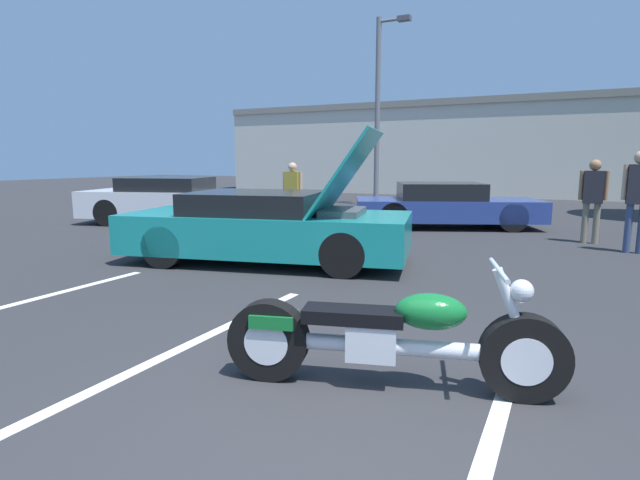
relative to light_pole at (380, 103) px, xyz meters
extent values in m
plane|color=#2D2D30|center=(5.22, -14.95, -3.64)|extent=(80.00, 80.00, 0.00)
cube|color=white|center=(3.27, -14.22, -3.63)|extent=(0.12, 4.64, 0.01)
cube|color=white|center=(5.96, -14.22, -3.63)|extent=(0.12, 4.64, 0.01)
cube|color=beige|center=(5.22, 8.05, -1.44)|extent=(32.00, 4.00, 4.40)
cube|color=gray|center=(5.22, 8.05, 0.61)|extent=(32.00, 4.20, 0.30)
cylinder|color=slate|center=(-0.09, 0.00, -0.37)|extent=(0.18, 0.18, 6.53)
cylinder|color=slate|center=(0.36, 0.00, 2.74)|extent=(0.90, 0.10, 0.10)
cube|color=#4C4C51|center=(0.81, 0.00, 2.74)|extent=(0.44, 0.28, 0.16)
cylinder|color=black|center=(6.07, -13.60, -3.33)|extent=(0.63, 0.32, 0.61)
cylinder|color=black|center=(4.30, -14.10, -3.33)|extent=(0.63, 0.32, 0.61)
cylinder|color=silver|center=(6.07, -13.60, -3.33)|extent=(0.37, 0.26, 0.34)
cylinder|color=silver|center=(4.30, -14.10, -3.33)|extent=(0.37, 0.26, 0.34)
cylinder|color=silver|center=(5.18, -13.85, -3.31)|extent=(1.54, 0.55, 0.12)
cube|color=silver|center=(5.05, -13.89, -3.27)|extent=(0.41, 0.33, 0.28)
ellipsoid|color=#146B2D|center=(5.45, -13.77, -3.03)|extent=(0.56, 0.41, 0.26)
cube|color=black|center=(4.92, -13.93, -3.09)|extent=(0.77, 0.45, 0.10)
cube|color=#146B2D|center=(4.34, -14.09, -3.16)|extent=(0.38, 0.30, 0.10)
cylinder|color=silver|center=(5.98, -13.62, -3.01)|extent=(0.31, 0.15, 0.62)
cylinder|color=silver|center=(5.87, -13.65, -2.71)|extent=(0.23, 0.68, 0.04)
sphere|color=silver|center=(6.03, -13.61, -2.85)|extent=(0.16, 0.16, 0.16)
cylinder|color=silver|center=(4.76, -13.86, -3.37)|extent=(1.18, 0.42, 0.09)
cube|color=teal|center=(1.88, -10.34, -3.14)|extent=(4.87, 2.87, 0.62)
cube|color=black|center=(1.70, -10.39, -2.66)|extent=(2.38, 2.11, 0.34)
cylinder|color=black|center=(3.44, -10.82, -3.30)|extent=(0.70, 0.37, 0.66)
cylinder|color=black|center=(3.06, -9.21, -3.30)|extent=(0.70, 0.37, 0.66)
cylinder|color=black|center=(0.69, -11.47, -3.30)|extent=(0.70, 0.37, 0.66)
cylinder|color=black|center=(0.31, -9.87, -3.30)|extent=(0.70, 0.37, 0.66)
cube|color=teal|center=(3.14, -10.04, -2.18)|extent=(1.32, 1.89, 1.33)
cube|color=#4C4C51|center=(3.10, -10.05, -2.87)|extent=(0.82, 1.14, 0.28)
cube|color=silver|center=(-3.02, -7.22, -3.11)|extent=(4.97, 3.05, 0.68)
cube|color=black|center=(-3.20, -7.28, -2.60)|extent=(2.47, 2.13, 0.34)
cylinder|color=black|center=(-1.42, -7.54, -3.30)|extent=(0.71, 0.41, 0.68)
cylinder|color=black|center=(-1.87, -6.06, -3.30)|extent=(0.71, 0.41, 0.68)
cylinder|color=black|center=(-4.18, -8.38, -3.30)|extent=(0.71, 0.41, 0.68)
cylinder|color=black|center=(-4.63, -6.90, -3.30)|extent=(0.71, 0.41, 0.68)
cube|color=navy|center=(3.54, -4.74, -3.19)|extent=(4.75, 3.35, 0.51)
cube|color=black|center=(3.38, -4.81, -2.73)|extent=(2.45, 2.22, 0.40)
cylinder|color=black|center=(5.10, -4.89, -3.30)|extent=(0.71, 0.47, 0.68)
cylinder|color=black|center=(4.50, -3.50, -3.30)|extent=(0.71, 0.47, 0.68)
cylinder|color=black|center=(2.58, -5.98, -3.30)|extent=(0.71, 0.47, 0.68)
cylinder|color=black|center=(1.98, -4.60, -3.30)|extent=(0.71, 0.47, 0.68)
cylinder|color=gray|center=(6.56, -5.89, -3.23)|extent=(0.12, 0.12, 0.81)
cylinder|color=gray|center=(6.76, -5.89, -3.23)|extent=(0.12, 0.12, 0.81)
cube|color=#26262D|center=(6.66, -5.89, -2.51)|extent=(0.36, 0.20, 0.64)
cylinder|color=#9E704C|center=(6.44, -5.89, -2.47)|extent=(0.08, 0.08, 0.58)
cylinder|color=#9E704C|center=(6.88, -5.89, -2.47)|extent=(0.08, 0.08, 0.58)
sphere|color=#9E704C|center=(6.66, -5.89, -2.08)|extent=(0.22, 0.22, 0.22)
cylinder|color=#38476B|center=(7.24, -6.73, -3.19)|extent=(0.12, 0.12, 0.88)
cube|color=#26262D|center=(7.34, -6.73, -2.40)|extent=(0.36, 0.20, 0.70)
cylinder|color=tan|center=(7.12, -6.73, -2.37)|extent=(0.08, 0.08, 0.63)
cylinder|color=brown|center=(0.30, -6.93, -3.25)|extent=(0.12, 0.12, 0.78)
cylinder|color=brown|center=(0.50, -6.93, -3.25)|extent=(0.12, 0.12, 0.78)
cube|color=#B29933|center=(0.40, -6.93, -2.55)|extent=(0.36, 0.20, 0.61)
cylinder|color=tan|center=(0.18, -6.93, -2.52)|extent=(0.08, 0.08, 0.55)
cylinder|color=tan|center=(0.62, -6.93, -2.52)|extent=(0.08, 0.08, 0.55)
sphere|color=tan|center=(0.40, -6.93, -2.14)|extent=(0.21, 0.21, 0.21)
camera|label=1|loc=(6.28, -17.17, -1.97)|focal=28.00mm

